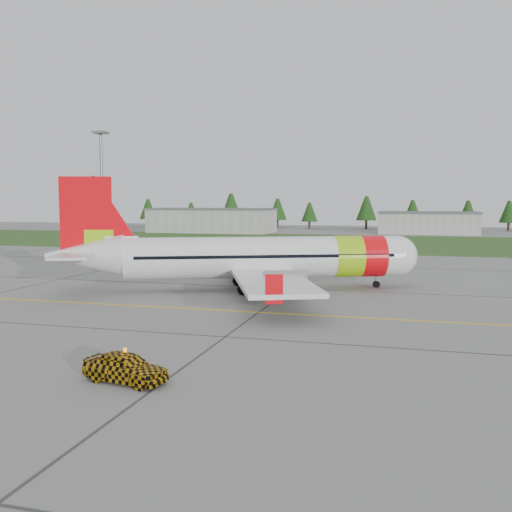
% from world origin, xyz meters
% --- Properties ---
extents(ground, '(320.00, 320.00, 0.00)m').
position_xyz_m(ground, '(0.00, 0.00, 0.00)').
color(ground, gray).
rests_on(ground, ground).
extents(aircraft, '(32.92, 31.27, 10.45)m').
position_xyz_m(aircraft, '(6.91, 18.37, 3.01)').
color(aircraft, white).
rests_on(aircraft, ground).
extents(follow_me_car, '(1.70, 1.90, 4.13)m').
position_xyz_m(follow_me_car, '(8.30, -9.45, 2.07)').
color(follow_me_car, '#D79A0B').
rests_on(follow_me_car, ground).
extents(service_van, '(1.96, 1.90, 4.68)m').
position_xyz_m(service_van, '(-32.25, 55.30, 2.34)').
color(service_van, silver).
rests_on(service_van, ground).
extents(grass_strip, '(320.00, 50.00, 0.03)m').
position_xyz_m(grass_strip, '(0.00, 82.00, 0.01)').
color(grass_strip, '#30561E').
rests_on(grass_strip, ground).
extents(taxi_guideline, '(120.00, 0.25, 0.02)m').
position_xyz_m(taxi_guideline, '(0.00, 8.00, 0.01)').
color(taxi_guideline, gold).
rests_on(taxi_guideline, ground).
extents(hangar_west, '(32.00, 14.00, 6.00)m').
position_xyz_m(hangar_west, '(-30.00, 110.00, 3.00)').
color(hangar_west, '#A8A8A3').
rests_on(hangar_west, ground).
extents(hangar_east, '(24.00, 12.00, 5.20)m').
position_xyz_m(hangar_east, '(25.00, 118.00, 2.60)').
color(hangar_east, '#A8A8A3').
rests_on(hangar_east, ground).
extents(floodlight_mast, '(0.50, 0.50, 20.00)m').
position_xyz_m(floodlight_mast, '(-32.00, 58.00, 10.00)').
color(floodlight_mast, slate).
rests_on(floodlight_mast, ground).
extents(treeline, '(160.00, 8.00, 10.00)m').
position_xyz_m(treeline, '(0.00, 138.00, 5.00)').
color(treeline, '#1C3F14').
rests_on(treeline, ground).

